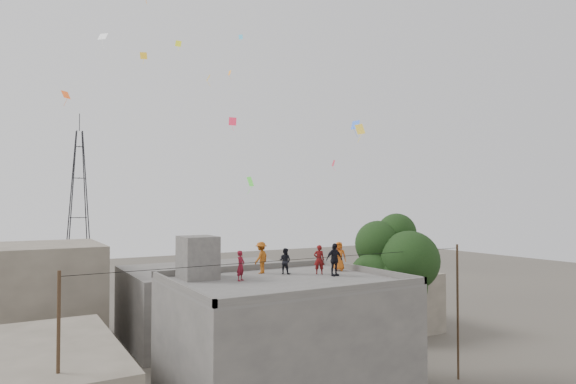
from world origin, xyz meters
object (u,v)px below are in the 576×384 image
(tree, at_px, (395,268))
(person_red_adult, at_px, (319,260))
(person_dark_adult, at_px, (334,260))
(transmission_tower, at_px, (78,209))
(stair_head_box, at_px, (198,257))

(tree, height_order, person_red_adult, tree)
(tree, xyz_separation_m, person_dark_adult, (-4.50, -0.60, 0.80))
(tree, relative_size, transmission_tower, 0.45)
(transmission_tower, bearing_deg, stair_head_box, -88.77)
(person_red_adult, distance_m, person_dark_adult, 0.93)
(tree, distance_m, person_red_adult, 4.87)
(transmission_tower, xyz_separation_m, person_dark_adult, (6.87, -40.00, -2.17))
(stair_head_box, distance_m, transmission_tower, 37.46)
(transmission_tower, distance_m, person_dark_adult, 40.64)
(tree, distance_m, transmission_tower, 41.12)
(transmission_tower, bearing_deg, person_dark_adult, -80.26)
(stair_head_box, xyz_separation_m, transmission_tower, (-0.80, 37.40, 1.97))
(tree, bearing_deg, stair_head_box, 169.26)
(stair_head_box, relative_size, transmission_tower, 0.10)
(transmission_tower, bearing_deg, person_red_adult, -80.48)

